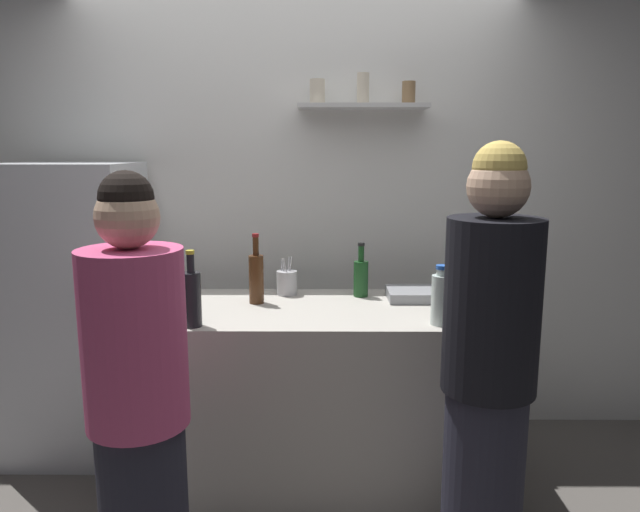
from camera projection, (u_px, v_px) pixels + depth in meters
The scene contains 11 objects.
back_wall_assembly at pixel (298, 210), 3.48m from camera, with size 4.80×0.32×2.60m.
refrigerator at pixel (77, 311), 3.19m from camera, with size 0.67×0.62×1.59m.
counter at pixel (320, 398), 2.88m from camera, with size 1.75×0.74×0.92m, color #B7B2A8.
baking_pan at pixel (421, 294), 2.95m from camera, with size 0.34×0.24×0.05m, color gray.
utensil_holder at pixel (287, 283), 3.04m from camera, with size 0.10×0.10×0.20m.
wine_bottle_amber_glass at pixel (256, 277), 2.86m from camera, with size 0.07×0.07×0.34m.
wine_bottle_dark_glass at pixel (192, 297), 2.48m from camera, with size 0.08×0.08×0.33m.
wine_bottle_green_glass at pixel (361, 277), 2.99m from camera, with size 0.07×0.07×0.28m.
water_bottle_plastic at pixel (441, 298), 2.51m from camera, with size 0.09×0.09×0.26m.
person_blonde at pixel (488, 378), 2.14m from camera, with size 0.34×0.34×1.69m.
person_pink_top at pixel (139, 414), 1.97m from camera, with size 0.34×0.34×1.60m.
Camera 1 is at (0.15, -2.23, 1.66)m, focal length 32.99 mm.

